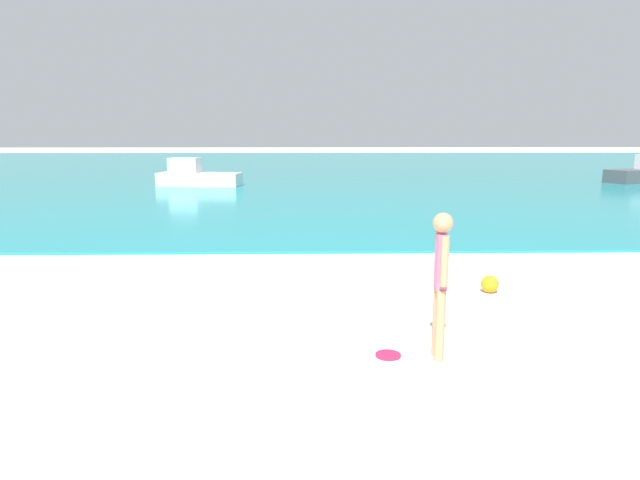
{
  "coord_description": "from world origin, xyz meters",
  "views": [
    {
      "loc": [
        0.37,
        1.34,
        2.56
      ],
      "look_at": [
        0.56,
        10.05,
        0.84
      ],
      "focal_mm": 30.58,
      "sensor_mm": 36.0,
      "label": 1
    }
  ],
  "objects_px": {
    "boat_near": "(196,176)",
    "beach_ball": "(490,284)",
    "person_standing": "(441,277)",
    "frisbee": "(388,355)"
  },
  "relations": [
    {
      "from": "boat_near",
      "to": "beach_ball",
      "type": "bearing_deg",
      "value": -56.24
    },
    {
      "from": "frisbee",
      "to": "beach_ball",
      "type": "relative_size",
      "value": 1.05
    },
    {
      "from": "person_standing",
      "to": "boat_near",
      "type": "xyz_separation_m",
      "value": [
        -6.87,
        20.41,
        -0.44
      ]
    },
    {
      "from": "frisbee",
      "to": "person_standing",
      "type": "bearing_deg",
      "value": -4.74
    },
    {
      "from": "person_standing",
      "to": "frisbee",
      "type": "relative_size",
      "value": 5.67
    },
    {
      "from": "boat_near",
      "to": "beach_ball",
      "type": "height_order",
      "value": "boat_near"
    },
    {
      "from": "person_standing",
      "to": "beach_ball",
      "type": "height_order",
      "value": "person_standing"
    },
    {
      "from": "beach_ball",
      "to": "person_standing",
      "type": "bearing_deg",
      "value": -119.44
    },
    {
      "from": "person_standing",
      "to": "frisbee",
      "type": "height_order",
      "value": "person_standing"
    },
    {
      "from": "frisbee",
      "to": "beach_ball",
      "type": "distance_m",
      "value": 3.25
    }
  ]
}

